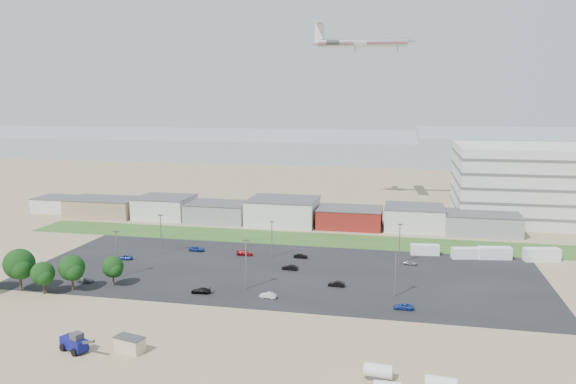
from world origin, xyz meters
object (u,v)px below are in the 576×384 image
(telehandler, at_px, (74,341))
(parked_car_6, at_px, (245,253))
(parked_car_2, at_px, (404,306))
(box_trailer_a, at_px, (425,250))
(parked_car_3, at_px, (201,291))
(airliner, at_px, (363,43))
(storage_tank_nw, at_px, (378,371))
(parked_car_5, at_px, (125,257))
(parked_car_9, at_px, (197,249))
(parked_car_13, at_px, (268,295))
(parked_car_11, at_px, (300,256))
(parked_car_8, at_px, (410,263))
(parked_car_1, at_px, (336,284))
(parked_car_7, at_px, (290,267))
(parked_car_10, at_px, (85,280))
(portable_shed, at_px, (130,344))

(telehandler, relative_size, parked_car_6, 1.88)
(parked_car_2, bearing_deg, telehandler, -58.46)
(box_trailer_a, xyz_separation_m, parked_car_3, (-46.86, -40.25, -0.77))
(airliner, bearing_deg, parked_car_2, -85.39)
(storage_tank_nw, distance_m, parked_car_5, 82.20)
(airliner, relative_size, parked_car_3, 9.68)
(parked_car_9, bearing_deg, box_trailer_a, -77.83)
(box_trailer_a, xyz_separation_m, parked_car_13, (-32.37, -40.04, -0.78))
(parked_car_3, xyz_separation_m, parked_car_5, (-27.80, 19.64, 0.02))
(parked_car_5, xyz_separation_m, parked_car_11, (43.35, 10.67, -0.05))
(parked_car_8, height_order, parked_car_9, parked_car_9)
(parked_car_1, xyz_separation_m, parked_car_8, (15.77, 19.82, -0.04))
(airliner, relative_size, parked_car_1, 11.02)
(parked_car_2, distance_m, parked_car_7, 33.70)
(telehandler, distance_m, parked_car_13, 39.21)
(parked_car_2, distance_m, parked_car_10, 69.45)
(telehandler, height_order, parked_car_8, telehandler)
(parked_car_9, xyz_separation_m, parked_car_10, (-14.74, -29.82, -0.03))
(parked_car_6, bearing_deg, parked_car_11, -88.27)
(parked_car_1, bearing_deg, parked_car_7, -124.72)
(parked_car_3, xyz_separation_m, parked_car_7, (14.95, 19.91, 0.03))
(box_trailer_a, relative_size, parked_car_2, 1.91)
(parked_car_11, xyz_separation_m, parked_car_13, (-1.06, -30.10, 0.01))
(parked_car_7, relative_size, parked_car_8, 1.17)
(parked_car_1, height_order, parked_car_2, parked_car_2)
(portable_shed, bearing_deg, parked_car_7, 85.72)
(parked_car_1, distance_m, parked_car_2, 17.97)
(parked_car_2, bearing_deg, portable_shed, -55.25)
(parked_car_7, bearing_deg, parked_car_13, 3.16)
(parked_car_9, bearing_deg, parked_car_13, -134.92)
(parked_car_3, xyz_separation_m, parked_car_6, (0.83, 29.84, 0.02))
(portable_shed, relative_size, parked_car_2, 1.29)
(parked_car_5, bearing_deg, airliner, 142.88)
(parked_car_13, bearing_deg, parked_car_7, -174.97)
(parked_car_1, bearing_deg, box_trailer_a, 150.41)
(parked_car_3, relative_size, parked_car_9, 0.98)
(parked_car_11, bearing_deg, parked_car_5, 101.02)
(box_trailer_a, distance_m, parked_car_10, 84.08)
(parked_car_10, relative_size, parked_car_11, 1.10)
(parked_car_1, bearing_deg, airliner, -174.68)
(box_trailer_a, relative_size, parked_car_5, 2.00)
(parked_car_2, bearing_deg, airliner, -168.80)
(parked_car_6, xyz_separation_m, parked_car_8, (42.26, 0.17, -0.07))
(box_trailer_a, height_order, parked_car_1, box_trailer_a)
(storage_tank_nw, bearing_deg, parked_car_6, 122.44)
(portable_shed, distance_m, parked_car_10, 39.74)
(parked_car_1, distance_m, parked_car_5, 55.92)
(airliner, height_order, parked_car_9, airliner)
(telehandler, bearing_deg, parked_car_8, 71.84)
(telehandler, xyz_separation_m, parked_car_5, (-17.53, 49.81, -1.05))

